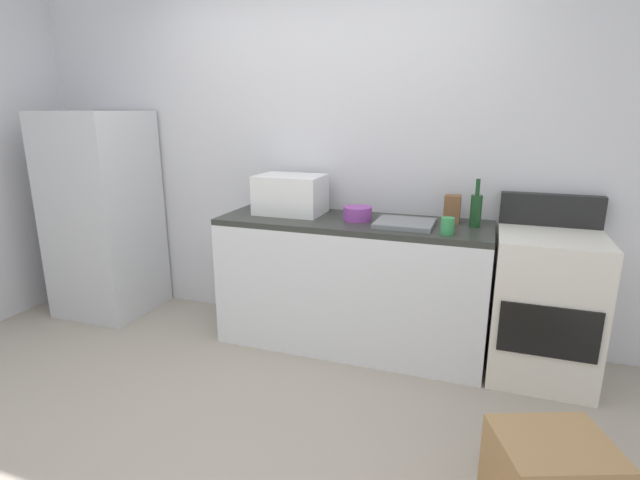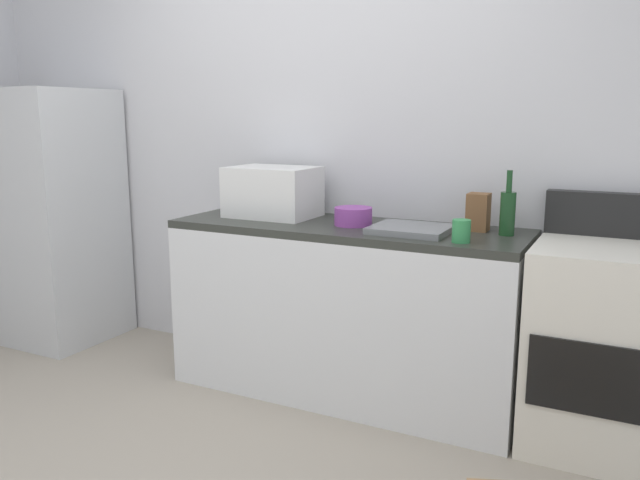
# 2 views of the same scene
# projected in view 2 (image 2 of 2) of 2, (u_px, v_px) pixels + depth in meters

# --- Properties ---
(wall_back) EXTENTS (5.00, 0.10, 2.60)m
(wall_back) POSITION_uv_depth(u_px,v_px,m) (324.00, 141.00, 3.57)
(wall_back) COLOR silver
(wall_back) RESTS_ON ground_plane
(kitchen_counter) EXTENTS (1.80, 0.60, 0.90)m
(kitchen_counter) POSITION_uv_depth(u_px,v_px,m) (346.00, 310.00, 3.30)
(kitchen_counter) COLOR silver
(kitchen_counter) RESTS_ON ground_plane
(refrigerator) EXTENTS (0.68, 0.66, 1.60)m
(refrigerator) POSITION_uv_depth(u_px,v_px,m) (54.00, 217.00, 4.09)
(refrigerator) COLOR silver
(refrigerator) RESTS_ON ground_plane
(stove_oven) EXTENTS (0.60, 0.61, 1.10)m
(stove_oven) POSITION_uv_depth(u_px,v_px,m) (602.00, 344.00, 2.76)
(stove_oven) COLOR silver
(stove_oven) RESTS_ON ground_plane
(microwave) EXTENTS (0.46, 0.34, 0.27)m
(microwave) POSITION_uv_depth(u_px,v_px,m) (273.00, 192.00, 3.45)
(microwave) COLOR white
(microwave) RESTS_ON kitchen_counter
(sink_basin) EXTENTS (0.36, 0.32, 0.03)m
(sink_basin) POSITION_uv_depth(u_px,v_px,m) (411.00, 229.00, 3.00)
(sink_basin) COLOR slate
(sink_basin) RESTS_ON kitchen_counter
(wine_bottle) EXTENTS (0.07, 0.07, 0.30)m
(wine_bottle) POSITION_uv_depth(u_px,v_px,m) (508.00, 212.00, 2.91)
(wine_bottle) COLOR #193F1E
(wine_bottle) RESTS_ON kitchen_counter
(coffee_mug) EXTENTS (0.08, 0.08, 0.10)m
(coffee_mug) POSITION_uv_depth(u_px,v_px,m) (461.00, 231.00, 2.76)
(coffee_mug) COLOR #338C4C
(coffee_mug) RESTS_ON kitchen_counter
(knife_block) EXTENTS (0.10, 0.10, 0.18)m
(knife_block) POSITION_uv_depth(u_px,v_px,m) (478.00, 212.00, 3.03)
(knife_block) COLOR brown
(knife_block) RESTS_ON kitchen_counter
(mixing_bowl) EXTENTS (0.19, 0.19, 0.09)m
(mixing_bowl) POSITION_uv_depth(u_px,v_px,m) (353.00, 216.00, 3.19)
(mixing_bowl) COLOR purple
(mixing_bowl) RESTS_ON kitchen_counter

